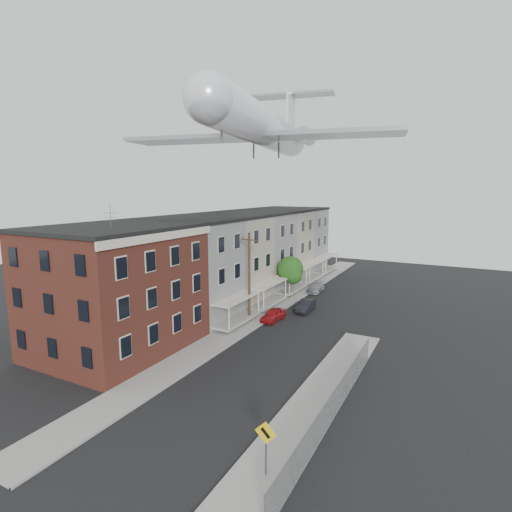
{
  "coord_description": "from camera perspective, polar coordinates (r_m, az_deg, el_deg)",
  "views": [
    {
      "loc": [
        12.85,
        -15.85,
        13.12
      ],
      "look_at": [
        0.88,
        7.04,
        8.82
      ],
      "focal_mm": 28.0,
      "sensor_mm": 36.0,
      "label": 1
    }
  ],
  "objects": [
    {
      "name": "row_house_c",
      "position": [
        53.18,
        -0.55,
        0.81
      ],
      "size": [
        11.98,
        7.0,
        10.3
      ],
      "color": "slate",
      "rests_on": "ground"
    },
    {
      "name": "car_near",
      "position": [
        40.86,
        2.48,
        -8.39
      ],
      "size": [
        1.67,
        3.67,
        1.22
      ],
      "primitive_type": "imported",
      "rotation": [
        0.0,
        0.0,
        -0.07
      ],
      "color": "maroon",
      "rests_on": "ground"
    },
    {
      "name": "utility_pole",
      "position": [
        39.47,
        -0.97,
        -2.9
      ],
      "size": [
        1.8,
        0.26,
        9.0
      ],
      "color": "black",
      "rests_on": "ground"
    },
    {
      "name": "chainlink_fence",
      "position": [
        24.82,
        11.06,
        -19.97
      ],
      "size": [
        0.06,
        18.06,
        1.9
      ],
      "color": "gray",
      "rests_on": "ground"
    },
    {
      "name": "corner_building",
      "position": [
        34.69,
        -19.3,
        -4.35
      ],
      "size": [
        10.31,
        12.3,
        12.15
      ],
      "color": "#381712",
      "rests_on": "ground"
    },
    {
      "name": "row_house_a",
      "position": [
        41.55,
        -9.7,
        -1.77
      ],
      "size": [
        11.98,
        7.0,
        10.3
      ],
      "color": "slate",
      "rests_on": "ground"
    },
    {
      "name": "row_house_b",
      "position": [
        47.21,
        -4.56,
        -0.32
      ],
      "size": [
        11.98,
        7.0,
        10.3
      ],
      "color": "#6E6657",
      "rests_on": "ground"
    },
    {
      "name": "car_mid",
      "position": [
        44.17,
        7.12,
        -7.06
      ],
      "size": [
        1.47,
        3.82,
        1.24
      ],
      "primitive_type": "imported",
      "rotation": [
        0.0,
        0.0,
        0.04
      ],
      "color": "black",
      "rests_on": "ground"
    },
    {
      "name": "sidewalk_left",
      "position": [
        45.78,
        2.78,
        -7.14
      ],
      "size": [
        3.0,
        62.0,
        0.12
      ],
      "primitive_type": "cube",
      "color": "gray",
      "rests_on": "ground"
    },
    {
      "name": "curb_left",
      "position": [
        45.21,
        4.46,
        -7.35
      ],
      "size": [
        0.15,
        62.0,
        0.14
      ],
      "primitive_type": "cube",
      "color": "gray",
      "rests_on": "ground"
    },
    {
      "name": "sidewalk_right",
      "position": [
        26.5,
        8.35,
        -20.18
      ],
      "size": [
        3.0,
        26.0,
        0.12
      ],
      "primitive_type": "cube",
      "color": "gray",
      "rests_on": "ground"
    },
    {
      "name": "car_far",
      "position": [
        52.5,
        8.54,
        -4.49
      ],
      "size": [
        1.77,
        3.96,
        1.13
      ],
      "primitive_type": "imported",
      "rotation": [
        0.0,
        0.0,
        0.05
      ],
      "color": "gray",
      "rests_on": "ground"
    },
    {
      "name": "warning_sign",
      "position": [
        19.97,
        1.4,
        -24.79
      ],
      "size": [
        1.1,
        0.11,
        2.8
      ],
      "color": "#515156",
      "rests_on": "ground"
    },
    {
      "name": "row_house_e",
      "position": [
        65.74,
        5.22,
        2.43
      ],
      "size": [
        11.98,
        7.0,
        10.3
      ],
      "color": "slate",
      "rests_on": "ground"
    },
    {
      "name": "airplane",
      "position": [
        40.3,
        1.3,
        17.81
      ],
      "size": [
        25.91,
        29.6,
        8.51
      ],
      "color": "silver",
      "rests_on": "ground"
    },
    {
      "name": "ground",
      "position": [
        24.26,
        -10.47,
        -23.45
      ],
      "size": [
        120.0,
        120.0,
        0.0
      ],
      "primitive_type": "plane",
      "color": "black",
      "rests_on": "ground"
    },
    {
      "name": "row_house_d",
      "position": [
        59.38,
        2.64,
        1.71
      ],
      "size": [
        11.98,
        7.0,
        10.3
      ],
      "color": "#6E6657",
      "rests_on": "ground"
    },
    {
      "name": "curb_right",
      "position": [
        26.93,
        5.26,
        -19.57
      ],
      "size": [
        0.15,
        26.0,
        0.14
      ],
      "primitive_type": "cube",
      "color": "gray",
      "rests_on": "ground"
    },
    {
      "name": "street_tree",
      "position": [
        48.36,
        5.01,
        -2.12
      ],
      "size": [
        3.22,
        3.2,
        5.2
      ],
      "color": "black",
      "rests_on": "ground"
    }
  ]
}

